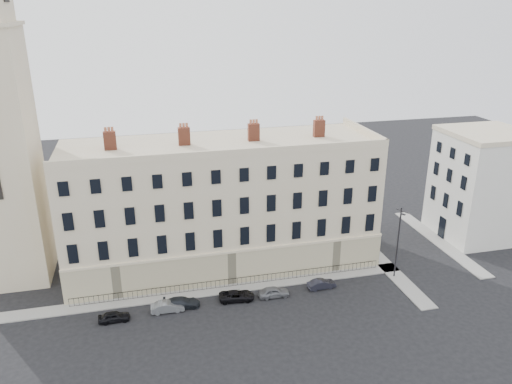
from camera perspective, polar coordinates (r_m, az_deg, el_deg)
ground at (r=54.15m, az=4.93°, el=-12.81°), size 160.00×160.00×0.00m
terrace at (r=59.68m, az=-3.95°, el=-1.35°), size 36.22×12.22×17.00m
adjacent_building at (r=73.10m, az=24.29°, el=0.57°), size 10.00×10.00×14.00m
pavement_terrace at (r=56.37m, az=-6.62°, el=-11.34°), size 48.00×2.00×0.12m
pavement_east_return at (r=65.10m, az=13.66°, el=-7.18°), size 2.00×24.00×0.12m
pavement_adjacent at (r=71.47m, az=20.13°, el=-5.31°), size 2.00×20.00×0.12m
railings at (r=56.95m, az=-2.64°, el=-10.27°), size 35.00×0.04×0.96m
car_a at (r=53.31m, az=-15.91°, el=-13.54°), size 3.12×1.27×1.06m
car_b at (r=53.56m, az=-10.09°, el=-12.78°), size 3.44×1.23×1.13m
car_c at (r=53.99m, az=-8.50°, el=-12.40°), size 3.91×1.83×1.10m
car_d at (r=54.62m, az=-2.22°, el=-11.76°), size 3.97×2.14×1.06m
car_e at (r=55.16m, az=2.04°, el=-11.34°), size 3.45×1.47×1.16m
car_f at (r=57.09m, az=7.50°, el=-10.38°), size 3.30×1.35×1.06m
streetlamp at (r=58.90m, az=15.94°, el=-5.26°), size 0.89×1.78×8.75m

